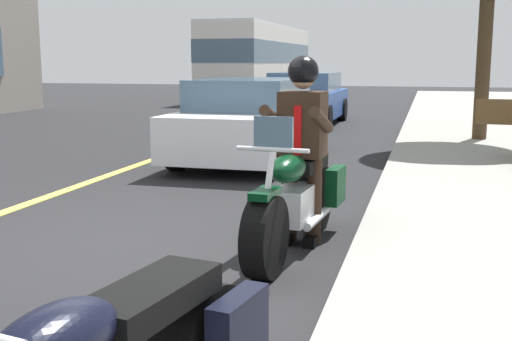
{
  "coord_description": "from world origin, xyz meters",
  "views": [
    {
      "loc": [
        5.11,
        2.58,
        1.68
      ],
      "look_at": [
        -0.11,
        1.16,
        0.75
      ],
      "focal_mm": 44.34,
      "sensor_mm": 36.0,
      "label": 1
    }
  ],
  "objects_px": {
    "car_dark": "(253,120)",
    "motorcycle_main": "(296,200)",
    "car_silver": "(304,99)",
    "bus_near": "(260,58)",
    "rider_main": "(302,134)"
  },
  "relations": [
    {
      "from": "car_dark",
      "to": "motorcycle_main",
      "type": "bearing_deg",
      "value": 19.71
    },
    {
      "from": "motorcycle_main",
      "to": "car_silver",
      "type": "relative_size",
      "value": 0.48
    },
    {
      "from": "car_silver",
      "to": "car_dark",
      "type": "distance_m",
      "value": 6.42
    },
    {
      "from": "motorcycle_main",
      "to": "bus_near",
      "type": "xyz_separation_m",
      "value": [
        -23.29,
        -6.55,
        1.42
      ]
    },
    {
      "from": "rider_main",
      "to": "car_dark",
      "type": "xyz_separation_m",
      "value": [
        -4.87,
        -1.83,
        -0.35
      ]
    },
    {
      "from": "motorcycle_main",
      "to": "bus_near",
      "type": "relative_size",
      "value": 0.2
    },
    {
      "from": "car_silver",
      "to": "motorcycle_main",
      "type": "bearing_deg",
      "value": 10.54
    },
    {
      "from": "motorcycle_main",
      "to": "car_dark",
      "type": "xyz_separation_m",
      "value": [
        -5.06,
        -1.81,
        0.24
      ]
    },
    {
      "from": "bus_near",
      "to": "car_silver",
      "type": "relative_size",
      "value": 2.4
    },
    {
      "from": "motorcycle_main",
      "to": "bus_near",
      "type": "bearing_deg",
      "value": -164.3
    },
    {
      "from": "rider_main",
      "to": "bus_near",
      "type": "bearing_deg",
      "value": -164.15
    },
    {
      "from": "rider_main",
      "to": "car_silver",
      "type": "relative_size",
      "value": 0.38
    },
    {
      "from": "rider_main",
      "to": "bus_near",
      "type": "distance_m",
      "value": 24.02
    },
    {
      "from": "rider_main",
      "to": "motorcycle_main",
      "type": "bearing_deg",
      "value": -3.77
    },
    {
      "from": "bus_near",
      "to": "car_silver",
      "type": "bearing_deg",
      "value": 20.48
    }
  ]
}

